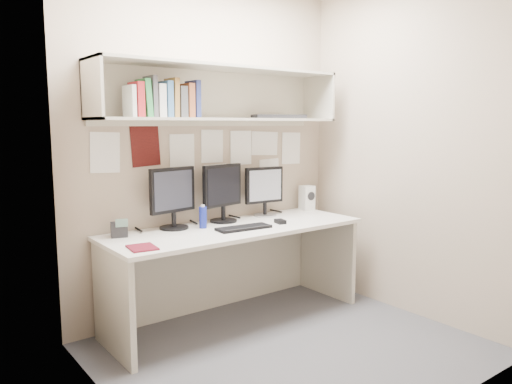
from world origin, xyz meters
TOP-DOWN VIEW (x-y plane):
  - floor at (0.00, 0.00)m, footprint 2.40×2.00m
  - wall_back at (0.00, 1.00)m, footprint 2.40×0.02m
  - wall_front at (0.00, -1.00)m, footprint 2.40×0.02m
  - wall_left at (-1.20, 0.00)m, footprint 0.02×2.00m
  - wall_right at (1.20, 0.00)m, footprint 0.02×2.00m
  - desk at (0.00, 0.65)m, footprint 2.00×0.70m
  - overhead_hutch at (0.00, 0.86)m, footprint 2.00×0.38m
  - pinned_papers at (0.00, 0.99)m, footprint 1.92×0.01m
  - monitor_left at (-0.40, 0.87)m, footprint 0.39×0.21m
  - monitor_center at (0.03, 0.87)m, footprint 0.39×0.21m
  - monitor_right at (0.45, 0.87)m, footprint 0.35×0.19m
  - keyboard at (-0.00, 0.53)m, footprint 0.42×0.18m
  - mouse at (0.35, 0.54)m, footprint 0.08×0.11m
  - speaker at (0.94, 0.87)m, footprint 0.12×0.12m
  - blue_bottle at (-0.22, 0.75)m, footprint 0.06×0.06m
  - maroon_notebook at (-0.84, 0.45)m, footprint 0.19×0.22m
  - desk_phone at (-0.83, 0.85)m, footprint 0.13×0.13m
  - book_stack at (-0.50, 0.79)m, footprint 0.51×0.17m
  - hutch_tray at (0.54, 0.79)m, footprint 0.46×0.29m

SIDE VIEW (x-z plane):
  - floor at x=0.00m, z-range -0.01..0.01m
  - desk at x=0.00m, z-range 0.00..0.73m
  - maroon_notebook at x=-0.84m, z-range 0.73..0.74m
  - keyboard at x=0.00m, z-range 0.73..0.75m
  - mouse at x=0.35m, z-range 0.73..0.76m
  - desk_phone at x=-0.83m, z-range 0.72..0.85m
  - blue_bottle at x=-0.22m, z-range 0.73..0.90m
  - speaker at x=0.94m, z-range 0.73..0.95m
  - monitor_right at x=0.45m, z-range 0.75..1.16m
  - monitor_left at x=-0.40m, z-range 0.75..1.20m
  - monitor_center at x=0.03m, z-range 0.75..1.20m
  - pinned_papers at x=0.00m, z-range 1.01..1.49m
  - wall_back at x=0.00m, z-range 0.00..2.60m
  - wall_front at x=0.00m, z-range 0.00..2.60m
  - wall_left at x=-1.20m, z-range 0.00..2.60m
  - wall_right at x=1.20m, z-range 0.00..2.60m
  - hutch_tray at x=0.54m, z-range 1.54..1.57m
  - book_stack at x=-0.50m, z-range 1.52..1.80m
  - overhead_hutch at x=0.00m, z-range 1.52..1.92m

